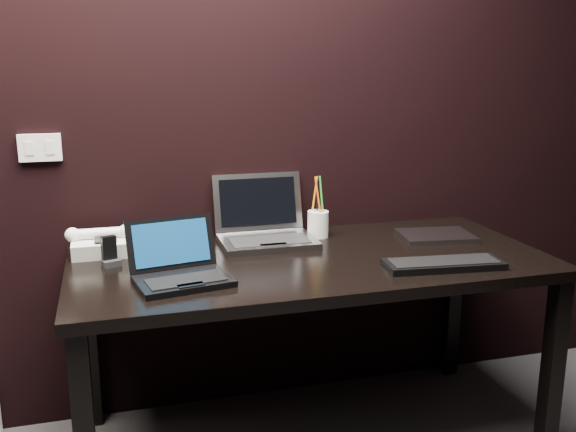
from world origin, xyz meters
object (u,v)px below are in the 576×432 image
object	(u,v)px
mobile_phone	(110,255)
pen_cup	(318,223)
silver_laptop	(265,230)
closed_laptop	(436,236)
netbook	(180,269)
ext_keyboard	(443,264)
desk_phone	(100,243)
desk	(310,277)

from	to	relation	value
mobile_phone	pen_cup	bearing A→B (deg)	10.85
silver_laptop	mobile_phone	bearing A→B (deg)	-166.50
silver_laptop	closed_laptop	size ratio (longest dim) A/B	1.18
closed_laptop	mobile_phone	xyz separation A→B (m)	(-1.26, -0.01, 0.03)
netbook	ext_keyboard	size ratio (longest dim) A/B	0.79
desk_phone	mobile_phone	xyz separation A→B (m)	(0.03, -0.14, -0.00)
silver_laptop	desk_phone	size ratio (longest dim) A/B	1.50
netbook	desk_phone	world-z (taller)	netbook
silver_laptop	desk_phone	world-z (taller)	silver_laptop
desk	silver_laptop	world-z (taller)	silver_laptop
netbook	closed_laptop	world-z (taller)	netbook
desk	desk_phone	size ratio (longest dim) A/B	7.08
closed_laptop	desk_phone	bearing A→B (deg)	173.95
silver_laptop	ext_keyboard	size ratio (longest dim) A/B	0.86
pen_cup	desk	bearing A→B (deg)	-113.84
silver_laptop	desk	bearing A→B (deg)	-64.78
netbook	ext_keyboard	world-z (taller)	netbook
netbook	mobile_phone	xyz separation A→B (m)	(-0.21, 0.23, 0.00)
closed_laptop	silver_laptop	bearing A→B (deg)	168.75
desk_phone	mobile_phone	world-z (taller)	desk_phone
desk	desk_phone	distance (m)	0.78
silver_laptop	pen_cup	bearing A→B (deg)	3.66
ext_keyboard	mobile_phone	xyz separation A→B (m)	(-1.10, 0.34, 0.03)
netbook	desk_phone	xyz separation A→B (m)	(-0.25, 0.37, 0.01)
desk	desk_phone	bearing A→B (deg)	161.77
netbook	silver_laptop	xyz separation A→B (m)	(0.37, 0.37, 0.01)
closed_laptop	mobile_phone	world-z (taller)	mobile_phone
ext_keyboard	pen_cup	world-z (taller)	pen_cup
silver_laptop	closed_laptop	distance (m)	0.68
desk	closed_laptop	xyz separation A→B (m)	(0.56, 0.10, 0.09)
desk_phone	mobile_phone	bearing A→B (deg)	-77.58
desk_phone	pen_cup	world-z (taller)	pen_cup
netbook	desk_phone	bearing A→B (deg)	123.49
silver_laptop	ext_keyboard	world-z (taller)	silver_laptop
mobile_phone	pen_cup	size ratio (longest dim) A/B	0.42
pen_cup	netbook	bearing A→B (deg)	-147.17
closed_laptop	pen_cup	distance (m)	0.47
ext_keyboard	silver_laptop	bearing A→B (deg)	137.01
desk	mobile_phone	bearing A→B (deg)	172.15
silver_laptop	desk_phone	bearing A→B (deg)	179.68
desk	pen_cup	bearing A→B (deg)	66.16
netbook	silver_laptop	world-z (taller)	silver_laptop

